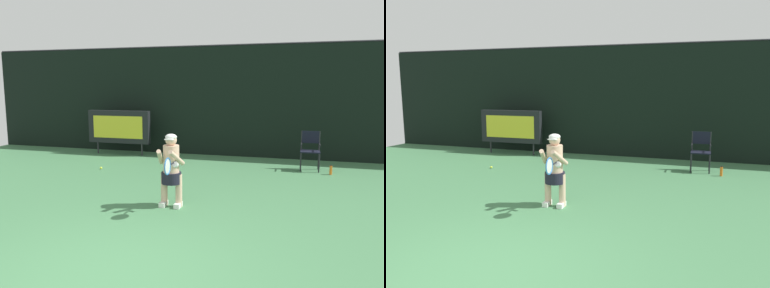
# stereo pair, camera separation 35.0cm
# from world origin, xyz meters

# --- Properties ---
(backdrop_screen) EXTENTS (18.00, 0.12, 3.66)m
(backdrop_screen) POSITION_xyz_m (0.00, 8.50, 1.81)
(backdrop_screen) COLOR black
(backdrop_screen) RESTS_ON ground
(scoreboard) EXTENTS (2.20, 0.21, 1.50)m
(scoreboard) POSITION_xyz_m (-3.71, 7.70, 0.95)
(scoreboard) COLOR black
(scoreboard) RESTS_ON ground
(umpire_chair) EXTENTS (0.52, 0.44, 1.08)m
(umpire_chair) POSITION_xyz_m (2.48, 6.96, 0.62)
(umpire_chair) COLOR black
(umpire_chair) RESTS_ON ground
(water_bottle) EXTENTS (0.07, 0.07, 0.27)m
(water_bottle) POSITION_xyz_m (3.02, 6.53, 0.12)
(water_bottle) COLOR orange
(water_bottle) RESTS_ON ground
(tennis_player) EXTENTS (0.53, 0.60, 1.42)m
(tennis_player) POSITION_xyz_m (-0.18, 2.90, 0.76)
(tennis_player) COLOR white
(tennis_player) RESTS_ON ground
(tennis_racket) EXTENTS (0.03, 0.60, 0.31)m
(tennis_racket) POSITION_xyz_m (-0.04, 2.33, 0.93)
(tennis_racket) COLOR black
(tennis_ball_loose) EXTENTS (0.07, 0.07, 0.07)m
(tennis_ball_loose) POSITION_xyz_m (-3.16, 5.45, 0.03)
(tennis_ball_loose) COLOR #CCDB3D
(tennis_ball_loose) RESTS_ON ground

